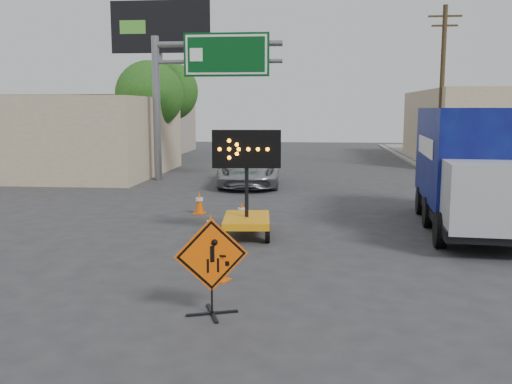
# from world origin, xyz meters

# --- Properties ---
(ground) EXTENTS (100.00, 100.00, 0.00)m
(ground) POSITION_xyz_m (0.00, 0.00, 0.00)
(ground) COLOR #2D2D30
(ground) RESTS_ON ground
(curb_right) EXTENTS (0.40, 60.00, 0.12)m
(curb_right) POSITION_xyz_m (7.20, 15.00, 0.06)
(curb_right) COLOR gray
(curb_right) RESTS_ON ground
(storefront_left_near) EXTENTS (14.00, 10.00, 4.00)m
(storefront_left_near) POSITION_xyz_m (-14.00, 20.00, 2.00)
(storefront_left_near) COLOR #C3AF8D
(storefront_left_near) RESTS_ON ground
(storefront_left_far) EXTENTS (12.00, 10.00, 4.40)m
(storefront_left_far) POSITION_xyz_m (-15.00, 34.00, 2.20)
(storefront_left_far) COLOR #A59489
(storefront_left_far) RESTS_ON ground
(building_right_far) EXTENTS (10.00, 14.00, 4.60)m
(building_right_far) POSITION_xyz_m (13.00, 30.00, 2.30)
(building_right_far) COLOR #C3AF8D
(building_right_far) RESTS_ON ground
(highway_gantry) EXTENTS (6.18, 0.38, 6.90)m
(highway_gantry) POSITION_xyz_m (-4.43, 17.96, 5.07)
(highway_gantry) COLOR slate
(highway_gantry) RESTS_ON ground
(billboard) EXTENTS (6.10, 0.54, 9.85)m
(billboard) POSITION_xyz_m (-8.35, 25.87, 7.35)
(billboard) COLOR slate
(billboard) RESTS_ON ground
(utility_pole_far) EXTENTS (1.80, 0.26, 9.00)m
(utility_pole_far) POSITION_xyz_m (8.00, 24.00, 4.68)
(utility_pole_far) COLOR #47351E
(utility_pole_far) RESTS_ON ground
(tree_left_near) EXTENTS (3.71, 3.71, 6.03)m
(tree_left_near) POSITION_xyz_m (-8.00, 22.00, 4.16)
(tree_left_near) COLOR #47351E
(tree_left_near) RESTS_ON ground
(tree_left_far) EXTENTS (4.10, 4.10, 6.66)m
(tree_left_far) POSITION_xyz_m (-9.00, 30.00, 4.60)
(tree_left_far) COLOR #47351E
(tree_left_far) RESTS_ON ground
(construction_sign) EXTENTS (1.18, 0.85, 1.65)m
(construction_sign) POSITION_xyz_m (-0.68, 0.21, 0.87)
(construction_sign) COLOR black
(construction_sign) RESTS_ON ground
(arrow_board) EXTENTS (1.82, 2.12, 2.88)m
(arrow_board) POSITION_xyz_m (-0.79, 6.12, 0.65)
(arrow_board) COLOR orange
(arrow_board) RESTS_ON ground
(pickup_truck) EXTENTS (3.03, 5.79, 1.56)m
(pickup_truck) POSITION_xyz_m (-1.89, 16.42, 0.78)
(pickup_truck) COLOR #A1A3A8
(pickup_truck) RESTS_ON ground
(box_truck) EXTENTS (2.76, 7.40, 3.45)m
(box_truck) POSITION_xyz_m (5.34, 7.74, 1.56)
(box_truck) COLOR black
(box_truck) RESTS_ON ground
(cone_a) EXTENTS (0.45, 0.45, 0.67)m
(cone_a) POSITION_xyz_m (-0.85, 2.10, 0.34)
(cone_a) COLOR #ED5405
(cone_a) RESTS_ON ground
(cone_b) EXTENTS (0.41, 0.41, 0.63)m
(cone_b) POSITION_xyz_m (-1.76, 6.01, 0.32)
(cone_b) COLOR #ED5405
(cone_b) RESTS_ON ground
(cone_c) EXTENTS (0.45, 0.45, 0.68)m
(cone_c) POSITION_xyz_m (-1.15, 7.82, 0.34)
(cone_c) COLOR #ED5405
(cone_c) RESTS_ON ground
(cone_d) EXTENTS (0.42, 0.42, 0.75)m
(cone_d) POSITION_xyz_m (-2.74, 9.34, 0.38)
(cone_d) COLOR #ED5405
(cone_d) RESTS_ON ground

